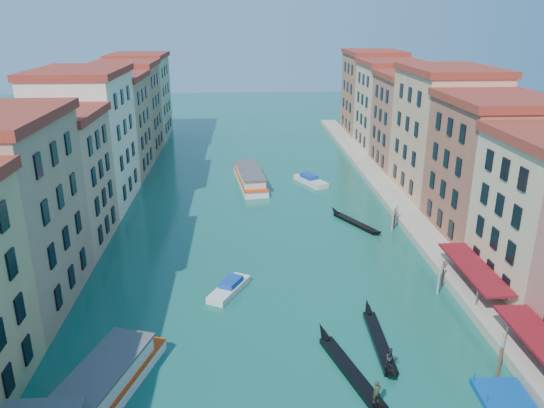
{
  "coord_description": "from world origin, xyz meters",
  "views": [
    {
      "loc": [
        -2.28,
        -10.32,
        28.25
      ],
      "look_at": [
        1.36,
        50.77,
        6.48
      ],
      "focal_mm": 35.0,
      "sensor_mm": 36.0,
      "label": 1
    }
  ],
  "objects_px": {
    "vaporetto_far": "(250,177)",
    "blue_dock": "(508,404)",
    "gondola_right": "(380,341)",
    "gondola_fore": "(351,370)",
    "vaporetto_near": "(89,401)"
  },
  "relations": [
    {
      "from": "vaporetto_far",
      "to": "blue_dock",
      "type": "bearing_deg",
      "value": -79.1
    },
    {
      "from": "blue_dock",
      "to": "vaporetto_near",
      "type": "bearing_deg",
      "value": -179.43
    },
    {
      "from": "blue_dock",
      "to": "vaporetto_far",
      "type": "bearing_deg",
      "value": 109.99
    },
    {
      "from": "vaporetto_near",
      "to": "gondola_fore",
      "type": "relative_size",
      "value": 1.45
    },
    {
      "from": "vaporetto_near",
      "to": "gondola_fore",
      "type": "distance_m",
      "value": 20.79
    },
    {
      "from": "gondola_fore",
      "to": "vaporetto_near",
      "type": "bearing_deg",
      "value": 173.75
    },
    {
      "from": "gondola_fore",
      "to": "gondola_right",
      "type": "relative_size",
      "value": 1.02
    },
    {
      "from": "vaporetto_far",
      "to": "gondola_right",
      "type": "bearing_deg",
      "value": -84.55
    },
    {
      "from": "vaporetto_near",
      "to": "gondola_fore",
      "type": "xyz_separation_m",
      "value": [
        20.47,
        3.54,
        -0.77
      ]
    },
    {
      "from": "gondola_fore",
      "to": "gondola_right",
      "type": "distance_m",
      "value": 5.23
    },
    {
      "from": "blue_dock",
      "to": "gondola_fore",
      "type": "bearing_deg",
      "value": 160.32
    },
    {
      "from": "gondola_fore",
      "to": "blue_dock",
      "type": "relative_size",
      "value": 2.15
    },
    {
      "from": "vaporetto_far",
      "to": "gondola_fore",
      "type": "relative_size",
      "value": 1.4
    },
    {
      "from": "vaporetto_near",
      "to": "blue_dock",
      "type": "bearing_deg",
      "value": 15.49
    },
    {
      "from": "vaporetto_far",
      "to": "gondola_right",
      "type": "relative_size",
      "value": 1.43
    }
  ]
}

